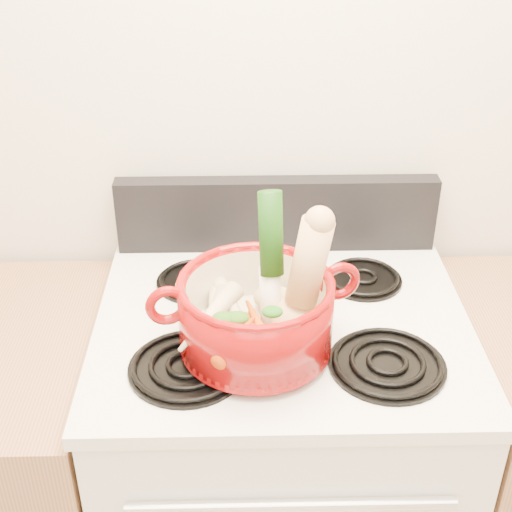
{
  "coord_description": "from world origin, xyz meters",
  "views": [
    {
      "loc": [
        -0.08,
        0.19,
        1.83
      ],
      "look_at": [
        -0.06,
        1.27,
        1.18
      ],
      "focal_mm": 50.0,
      "sensor_mm": 36.0,
      "label": 1
    }
  ],
  "objects_px": {
    "squash": "(299,282)",
    "leek": "(271,263)",
    "dutch_oven": "(256,314)",
    "stove_body": "(279,481)"
  },
  "relations": [
    {
      "from": "squash",
      "to": "dutch_oven",
      "type": "bearing_deg",
      "value": 145.98
    },
    {
      "from": "squash",
      "to": "leek",
      "type": "xyz_separation_m",
      "value": [
        -0.05,
        0.03,
        0.02
      ]
    },
    {
      "from": "squash",
      "to": "leek",
      "type": "distance_m",
      "value": 0.06
    },
    {
      "from": "stove_body",
      "to": "squash",
      "type": "height_order",
      "value": "squash"
    },
    {
      "from": "stove_body",
      "to": "squash",
      "type": "xyz_separation_m",
      "value": [
        0.02,
        -0.13,
        0.66
      ]
    },
    {
      "from": "stove_body",
      "to": "dutch_oven",
      "type": "distance_m",
      "value": 0.59
    },
    {
      "from": "leek",
      "to": "stove_body",
      "type": "bearing_deg",
      "value": 62.38
    },
    {
      "from": "stove_body",
      "to": "dutch_oven",
      "type": "xyz_separation_m",
      "value": [
        -0.06,
        -0.11,
        0.58
      ]
    },
    {
      "from": "dutch_oven",
      "to": "squash",
      "type": "distance_m",
      "value": 0.12
    },
    {
      "from": "squash",
      "to": "leek",
      "type": "relative_size",
      "value": 0.87
    }
  ]
}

